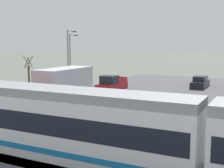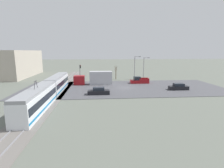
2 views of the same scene
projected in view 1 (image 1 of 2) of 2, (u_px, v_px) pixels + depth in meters
ground_plane at (141, 102)px, 31.31m from camera, size 320.00×320.00×0.00m
road_surface at (141, 102)px, 31.31m from camera, size 20.05×49.82×0.08m
rail_bed at (35, 150)px, 17.15m from camera, size 72.28×4.40×0.22m
light_rail_tram at (206, 143)px, 12.89m from camera, size 27.93×2.56×4.66m
box_truck at (55, 92)px, 26.92m from camera, size 2.40×10.37×3.57m
pickup_truck at (112, 85)px, 38.35m from camera, size 1.99×5.24×1.89m
sedan_car_0 at (200, 83)px, 40.74m from camera, size 1.74×4.50×1.51m
sedan_car_1 at (190, 115)px, 22.60m from camera, size 1.77×4.63×1.49m
street_tree at (29, 76)px, 36.50m from camera, size 1.06×0.88×4.44m
street_lamp_near_crossing at (71, 55)px, 44.91m from camera, size 0.36×1.95×7.14m
street_lamp_mid_block at (69, 54)px, 40.87m from camera, size 0.36×1.95×7.56m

